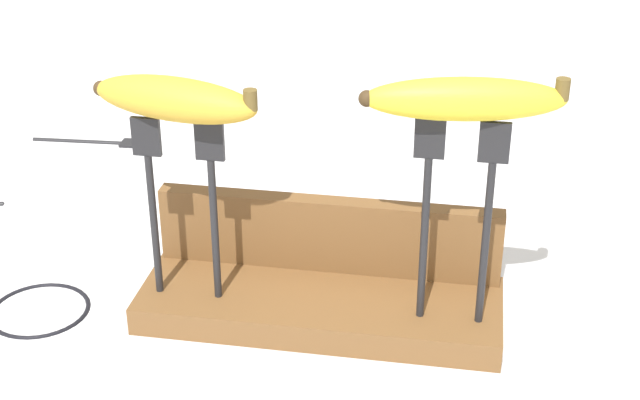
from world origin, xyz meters
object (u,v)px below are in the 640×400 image
(banana_raised_right, at_px, (465,99))
(wire_coil, at_px, (40,309))
(banana_raised_left, at_px, (175,99))
(fork_stand_right, at_px, (457,205))
(fork_fallen_near, at_px, (106,141))
(fork_stand_left, at_px, (182,193))

(banana_raised_right, height_order, wire_coil, banana_raised_right)
(banana_raised_left, relative_size, wire_coil, 1.65)
(banana_raised_left, height_order, wire_coil, banana_raised_left)
(fork_stand_right, bearing_deg, banana_raised_right, -171.06)
(fork_fallen_near, bearing_deg, wire_coil, -77.60)
(fork_stand_left, xyz_separation_m, fork_fallen_near, (-0.24, 0.39, -0.13))
(fork_stand_left, relative_size, fork_stand_right, 0.91)
(wire_coil, bearing_deg, banana_raised_left, 5.53)
(banana_raised_right, relative_size, wire_coil, 1.75)
(fork_stand_left, distance_m, banana_raised_right, 0.27)
(fork_stand_right, relative_size, banana_raised_right, 1.13)
(fork_stand_left, xyz_separation_m, fork_stand_right, (0.25, 0.00, 0.01))
(banana_raised_left, height_order, fork_fallen_near, banana_raised_left)
(banana_raised_left, xyz_separation_m, wire_coil, (-0.15, -0.01, -0.22))
(fork_stand_right, xyz_separation_m, banana_raised_right, (-0.00, -0.00, 0.10))
(fork_stand_left, bearing_deg, fork_stand_right, 0.00)
(wire_coil, bearing_deg, fork_fallen_near, 102.40)
(fork_stand_left, height_order, fork_fallen_near, fork_stand_left)
(fork_stand_right, height_order, banana_raised_left, banana_raised_left)
(fork_stand_left, distance_m, banana_raised_left, 0.09)
(banana_raised_right, bearing_deg, fork_stand_right, 8.94)
(fork_stand_right, bearing_deg, wire_coil, -177.91)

